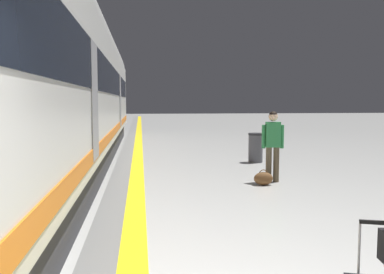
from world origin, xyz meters
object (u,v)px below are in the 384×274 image
(duffel_bag_near, at_px, (263,178))
(waste_bin, at_px, (256,148))
(high_speed_train, at_px, (55,79))
(passenger_near, at_px, (273,141))

(duffel_bag_near, xyz_separation_m, waste_bin, (0.79, 3.42, 0.30))
(high_speed_train, relative_size, waste_bin, 29.66)
(duffel_bag_near, bearing_deg, high_speed_train, 153.59)
(passenger_near, bearing_deg, waste_bin, 81.30)
(passenger_near, bearing_deg, high_speed_train, 158.10)
(passenger_near, relative_size, duffel_bag_near, 3.79)
(passenger_near, height_order, waste_bin, passenger_near)
(duffel_bag_near, relative_size, waste_bin, 0.48)
(passenger_near, xyz_separation_m, duffel_bag_near, (-0.32, -0.34, -0.82))
(high_speed_train, distance_m, passenger_near, 5.92)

